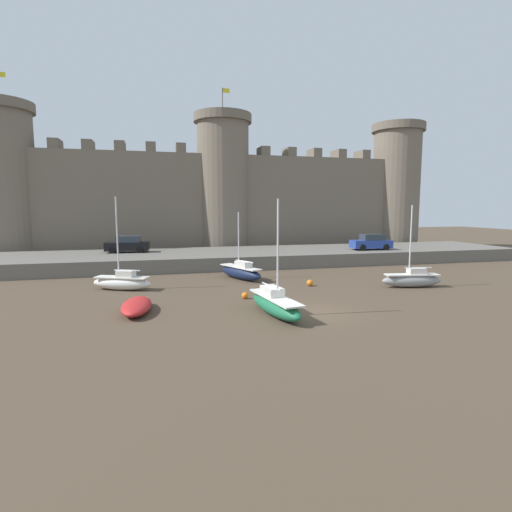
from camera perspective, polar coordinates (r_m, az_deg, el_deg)
The scene contains 12 objects.
ground_plane at distance 21.86m, azimuth 8.04°, elevation -7.99°, with size 160.00×160.00×0.00m, color #4C3D2D.
quay_road at distance 40.17m, azimuth -2.47°, elevation -0.18°, with size 58.97×10.00×1.25m, color #666059.
castle at distance 48.79m, azimuth -4.69°, elevation 8.91°, with size 53.80×6.83×19.51m.
sailboat_foreground_centre at distance 30.31m, azimuth 21.40°, elevation -3.10°, with size 4.39×1.77×5.78m.
sailboat_near_channel_right at distance 31.36m, azimuth -2.19°, elevation -2.25°, with size 3.04×5.00×5.25m.
rowboat_near_channel_left at distance 22.54m, azimuth -16.70°, elevation -6.82°, with size 1.84×4.01×0.69m.
sailboat_midflat_right at distance 28.79m, azimuth -18.57°, elevation -3.50°, with size 4.28×2.73×6.34m.
sailboat_midflat_centre at distance 21.07m, azimuth 2.73°, elevation -6.85°, with size 1.98×5.40×6.05m.
mooring_buoy_mid_mud at distance 28.94m, azimuth 7.71°, elevation -3.82°, with size 0.46×0.46×0.46m, color orange.
mooring_buoy_near_shore at distance 24.77m, azimuth -1.59°, elevation -5.66°, with size 0.41×0.41×0.41m, color orange.
car_quay_centre_west at distance 40.87m, azimuth -17.86°, elevation 1.59°, with size 4.21×2.09×1.62m.
car_quay_west at distance 42.99m, azimuth 16.15°, elevation 1.90°, with size 4.21×2.09×1.62m.
Camera 1 is at (-8.03, -19.54, 5.61)m, focal length 28.00 mm.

